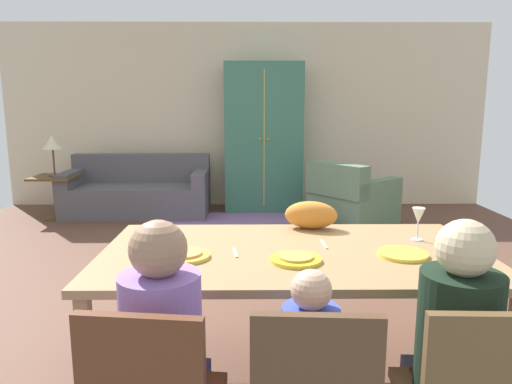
% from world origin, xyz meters
% --- Properties ---
extents(ground_plane, '(7.19, 6.10, 0.02)m').
position_xyz_m(ground_plane, '(0.00, 0.45, -0.01)').
color(ground_plane, brown).
extents(back_wall, '(7.19, 0.10, 2.70)m').
position_xyz_m(back_wall, '(0.00, 3.55, 1.35)').
color(back_wall, beige).
rests_on(back_wall, ground_plane).
extents(dining_table, '(1.99, 1.08, 0.76)m').
position_xyz_m(dining_table, '(0.30, -1.28, 0.70)').
color(dining_table, '#9D7A50').
rests_on(dining_table, ground_plane).
extents(plate_near_man, '(0.25, 0.25, 0.02)m').
position_xyz_m(plate_near_man, '(-0.25, -1.40, 0.77)').
color(plate_near_man, yellow).
rests_on(plate_near_man, dining_table).
extents(pizza_near_man, '(0.17, 0.17, 0.01)m').
position_xyz_m(pizza_near_man, '(-0.25, -1.40, 0.78)').
color(pizza_near_man, '#E2944C').
rests_on(pizza_near_man, plate_near_man).
extents(plate_near_child, '(0.25, 0.25, 0.02)m').
position_xyz_m(plate_near_child, '(0.30, -1.46, 0.77)').
color(plate_near_child, yellow).
rests_on(plate_near_child, dining_table).
extents(pizza_near_child, '(0.17, 0.17, 0.01)m').
position_xyz_m(pizza_near_child, '(0.30, -1.46, 0.78)').
color(pizza_near_child, gold).
rests_on(pizza_near_child, plate_near_child).
extents(plate_near_woman, '(0.25, 0.25, 0.02)m').
position_xyz_m(plate_near_woman, '(0.85, -1.38, 0.77)').
color(plate_near_woman, yellow).
rests_on(plate_near_woman, dining_table).
extents(wine_glass, '(0.07, 0.07, 0.19)m').
position_xyz_m(wine_glass, '(1.02, -1.10, 0.89)').
color(wine_glass, silver).
rests_on(wine_glass, dining_table).
extents(fork, '(0.04, 0.15, 0.01)m').
position_xyz_m(fork, '(0.00, -1.33, 0.76)').
color(fork, silver).
rests_on(fork, dining_table).
extents(knife, '(0.02, 0.17, 0.01)m').
position_xyz_m(knife, '(0.48, -1.18, 0.76)').
color(knife, silver).
rests_on(knife, dining_table).
extents(person_man, '(0.31, 0.41, 1.11)m').
position_xyz_m(person_man, '(-0.24, -2.01, 0.51)').
color(person_man, '#363359').
rests_on(person_man, ground_plane).
extents(person_woman, '(0.30, 0.40, 1.11)m').
position_xyz_m(person_woman, '(0.85, -2.01, 0.51)').
color(person_woman, '#3D4156').
rests_on(person_woman, ground_plane).
extents(cat, '(0.34, 0.21, 0.17)m').
position_xyz_m(cat, '(0.45, -0.84, 0.84)').
color(cat, orange).
rests_on(cat, dining_table).
extents(area_rug, '(2.60, 1.80, 0.01)m').
position_xyz_m(area_rug, '(0.15, 2.00, 0.00)').
color(area_rug, slate).
rests_on(area_rug, ground_plane).
extents(couch, '(1.96, 0.86, 0.82)m').
position_xyz_m(couch, '(-1.50, 2.86, 0.30)').
color(couch, '#524E53').
rests_on(couch, ground_plane).
extents(armchair, '(1.20, 1.20, 0.82)m').
position_xyz_m(armchair, '(1.34, 2.17, 0.32)').
color(armchair, '#5B7857').
rests_on(armchair, ground_plane).
extents(armoire, '(1.10, 0.59, 2.10)m').
position_xyz_m(armoire, '(0.26, 3.16, 1.05)').
color(armoire, '#356952').
rests_on(armoire, ground_plane).
extents(side_table, '(0.56, 0.56, 0.58)m').
position_xyz_m(side_table, '(-2.54, 2.60, 0.38)').
color(side_table, brown).
rests_on(side_table, ground_plane).
extents(table_lamp, '(0.26, 0.26, 0.54)m').
position_xyz_m(table_lamp, '(-2.54, 2.60, 1.01)').
color(table_lamp, brown).
rests_on(table_lamp, side_table).
extents(handbag, '(0.32, 0.16, 0.26)m').
position_xyz_m(handbag, '(0.84, 1.70, 0.13)').
color(handbag, black).
rests_on(handbag, ground_plane).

